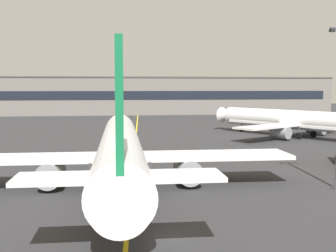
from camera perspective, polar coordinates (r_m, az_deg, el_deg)
The scene contains 6 objects.
ground_plane at distance 26.55m, azimuth -1.12°, elevation -14.86°, with size 400.00×400.00×0.00m, color #2D2D30.
taxiway_centreline at distance 55.60m, azimuth -4.57°, elevation -4.23°, with size 0.30×180.00×0.01m, color yellow.
airliner_foreground at distance 39.10m, azimuth -6.41°, elevation -3.26°, with size 32.09×41.45×11.65m.
airliner_background at distance 80.70m, azimuth 17.04°, elevation 0.69°, with size 27.05×33.55×10.62m.
safety_cone_by_nose_gear at distance 56.53m, azimuth -6.55°, elevation -3.83°, with size 0.44×0.44×0.55m.
terminal_building at distance 143.69m, azimuth -8.13°, elevation 4.04°, with size 152.73×12.40×12.55m.
Camera 1 is at (-2.76, -24.78, 9.11)m, focal length 45.62 mm.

